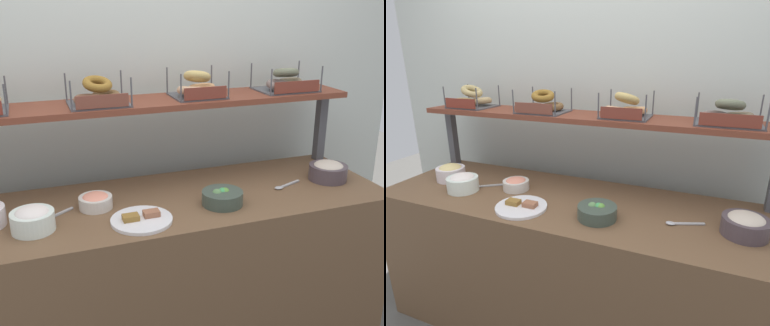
% 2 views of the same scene
% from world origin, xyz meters
% --- Properties ---
extents(back_wall, '(3.36, 0.06, 2.40)m').
position_xyz_m(back_wall, '(0.00, 0.55, 1.20)').
color(back_wall, silver).
rests_on(back_wall, ground_plane).
extents(deli_counter, '(2.16, 0.70, 0.85)m').
position_xyz_m(deli_counter, '(0.00, 0.00, 0.42)').
color(deli_counter, brown).
rests_on(deli_counter, ground_plane).
extents(shelf_riser_right, '(0.05, 0.05, 0.40)m').
position_xyz_m(shelf_riser_right, '(1.02, 0.27, 1.05)').
color(shelf_riser_right, '#4C4C51').
rests_on(shelf_riser_right, deli_counter).
extents(upper_shelf, '(2.12, 0.32, 0.03)m').
position_xyz_m(upper_shelf, '(0.00, 0.27, 1.26)').
color(upper_shelf, brown).
rests_on(upper_shelf, shelf_riser_left).
extents(bowl_cream_cheese, '(0.18, 0.18, 0.11)m').
position_xyz_m(bowl_cream_cheese, '(-0.61, -0.11, 0.90)').
color(bowl_cream_cheese, white).
rests_on(bowl_cream_cheese, deli_counter).
extents(bowl_veggie_mix, '(0.19, 0.19, 0.08)m').
position_xyz_m(bowl_veggie_mix, '(0.23, -0.13, 0.88)').
color(bowl_veggie_mix, '#3D4B40').
rests_on(bowl_veggie_mix, deli_counter).
extents(bowl_tuna_salad, '(0.20, 0.20, 0.10)m').
position_xyz_m(bowl_tuna_salad, '(0.88, -0.03, 0.90)').
color(bowl_tuna_salad, '#4B3E45').
rests_on(bowl_tuna_salad, deli_counter).
extents(bowl_lox_spread, '(0.15, 0.15, 0.07)m').
position_xyz_m(bowl_lox_spread, '(-0.34, 0.02, 0.89)').
color(bowl_lox_spread, silver).
rests_on(bowl_lox_spread, deli_counter).
extents(serving_plate_white, '(0.27, 0.27, 0.04)m').
position_xyz_m(serving_plate_white, '(-0.17, -0.18, 0.86)').
color(serving_plate_white, white).
rests_on(serving_plate_white, deli_counter).
extents(serving_spoon_near_plate, '(0.16, 0.11, 0.01)m').
position_xyz_m(serving_spoon_near_plate, '(-0.54, -0.02, 0.86)').
color(serving_spoon_near_plate, '#B7B7BC').
rests_on(serving_spoon_near_plate, deli_counter).
extents(serving_spoon_by_edge, '(0.17, 0.08, 0.01)m').
position_xyz_m(serving_spoon_by_edge, '(0.60, -0.05, 0.86)').
color(serving_spoon_by_edge, '#B7B7BC').
rests_on(serving_spoon_by_edge, deli_counter).
extents(bagel_basket_cinnamon_raisin, '(0.29, 0.26, 0.14)m').
position_xyz_m(bagel_basket_cinnamon_raisin, '(-0.26, 0.25, 1.32)').
color(bagel_basket_cinnamon_raisin, '#4C4C51').
rests_on(bagel_basket_cinnamon_raisin, upper_shelf).
extents(bagel_basket_plain, '(0.27, 0.25, 0.15)m').
position_xyz_m(bagel_basket_plain, '(0.25, 0.27, 1.33)').
color(bagel_basket_plain, '#4C4C51').
rests_on(bagel_basket_plain, upper_shelf).
extents(bagel_basket_poppy, '(0.31, 0.26, 0.14)m').
position_xyz_m(bagel_basket_poppy, '(0.76, 0.26, 1.33)').
color(bagel_basket_poppy, '#4C4C51').
rests_on(bagel_basket_poppy, upper_shelf).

